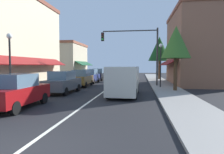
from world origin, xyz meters
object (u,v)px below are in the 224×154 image
at_px(parked_car_second_left, 63,82).
at_px(traffic_signal_mast_arm, 138,46).
at_px(parked_car_distant_left, 99,74).
at_px(street_lamp_right_mid, 161,58).
at_px(parked_car_third_left, 81,78).
at_px(van_in_lane, 124,80).
at_px(parked_car_far_left, 90,76).
at_px(parked_car_nearest_left, 16,91).
at_px(street_lamp_left_near, 10,54).
at_px(tree_right_far, 159,49).
at_px(tree_right_near, 176,43).

bearing_deg(parked_car_second_left, traffic_signal_mast_arm, 48.47).
height_order(parked_car_distant_left, street_lamp_right_mid, street_lamp_right_mid).
bearing_deg(parked_car_third_left, street_lamp_right_mid, -5.35).
xyz_separation_m(van_in_lane, traffic_signal_mast_arm, (0.88, 6.87, 3.08)).
distance_m(parked_car_second_left, street_lamp_right_mid, 9.54).
relative_size(parked_car_far_left, van_in_lane, 0.78).
bearing_deg(parked_car_distant_left, parked_car_third_left, -88.94).
bearing_deg(street_lamp_right_mid, parked_car_second_left, -149.93).
relative_size(parked_car_nearest_left, parked_car_far_left, 1.00).
bearing_deg(traffic_signal_mast_arm, van_in_lane, -97.34).
bearing_deg(van_in_lane, parked_car_far_left, 118.58).
bearing_deg(street_lamp_right_mid, parked_car_nearest_left, -128.45).
distance_m(parked_car_second_left, parked_car_third_left, 5.24).
height_order(parked_car_nearest_left, van_in_lane, van_in_lane).
relative_size(street_lamp_left_near, street_lamp_right_mid, 0.98).
height_order(parked_car_third_left, traffic_signal_mast_arm, traffic_signal_mast_arm).
relative_size(parked_car_third_left, street_lamp_left_near, 0.98).
bearing_deg(traffic_signal_mast_arm, street_lamp_left_near, -129.23).
bearing_deg(tree_right_far, street_lamp_right_mid, -94.69).
distance_m(parked_car_third_left, van_in_lane, 7.74).
xyz_separation_m(parked_car_third_left, parked_car_distant_left, (-0.04, 9.01, 0.00)).
bearing_deg(parked_car_second_left, van_in_lane, -5.80).
distance_m(parked_car_second_left, street_lamp_left_near, 4.52).
height_order(parked_car_nearest_left, traffic_signal_mast_arm, traffic_signal_mast_arm).
xyz_separation_m(parked_car_distant_left, street_lamp_right_mid, (8.16, -9.58, 2.07)).
distance_m(parked_car_far_left, traffic_signal_mast_arm, 7.58).
height_order(van_in_lane, street_lamp_left_near, street_lamp_left_near).
distance_m(van_in_lane, street_lamp_right_mid, 6.42).
relative_size(van_in_lane, traffic_signal_mast_arm, 0.85).
bearing_deg(parked_car_second_left, parked_car_far_left, 92.70).
height_order(parked_car_third_left, street_lamp_right_mid, street_lamp_right_mid).
xyz_separation_m(street_lamp_left_near, street_lamp_right_mid, (10.13, 8.14, 0.05)).
relative_size(parked_car_second_left, parked_car_distant_left, 1.01).
height_order(parked_car_far_left, traffic_signal_mast_arm, traffic_signal_mast_arm).
relative_size(parked_car_distant_left, tree_right_near, 0.75).
distance_m(parked_car_nearest_left, traffic_signal_mast_arm, 13.78).
relative_size(parked_car_third_left, street_lamp_right_mid, 0.96).
bearing_deg(tree_right_far, parked_car_far_left, -141.81).
relative_size(parked_car_second_left, parked_car_far_left, 1.01).
xyz_separation_m(parked_car_third_left, van_in_lane, (5.01, -5.89, 0.27)).
height_order(van_in_lane, street_lamp_right_mid, street_lamp_right_mid).
distance_m(parked_car_distant_left, tree_right_far, 10.24).
bearing_deg(tree_right_far, parked_car_distant_left, -165.23).
relative_size(parked_car_third_left, tree_right_far, 0.62).
height_order(parked_car_far_left, tree_right_near, tree_right_near).
xyz_separation_m(parked_car_distant_left, traffic_signal_mast_arm, (5.94, -8.04, 3.35)).
relative_size(parked_car_third_left, parked_car_distant_left, 1.00).
relative_size(traffic_signal_mast_arm, street_lamp_left_near, 1.45).
bearing_deg(parked_car_far_left, parked_car_distant_left, 89.03).
distance_m(traffic_signal_mast_arm, street_lamp_left_near, 12.57).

